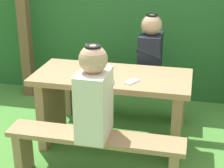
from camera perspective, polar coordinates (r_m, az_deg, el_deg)
name	(u,v)px	position (r m, az deg, el deg)	size (l,w,h in m)	color
ground_plane	(112,144)	(3.56, 0.00, -9.37)	(12.00, 12.00, 0.00)	#4A8B36
hedge_backdrop	(141,22)	(4.82, 4.60, 9.69)	(6.40, 1.01, 1.67)	#27632B
pergola_post_left	(24,20)	(4.48, -13.63, 9.75)	(0.12, 0.12, 1.91)	brown
picnic_table	(112,98)	(3.33, 0.00, -2.16)	(1.40, 0.64, 0.72)	#9E7A51
bench_near	(95,149)	(2.91, -2.68, -10.05)	(1.40, 0.24, 0.43)	#9E7A51
bench_far	(124,91)	(3.94, 1.95, -1.08)	(1.40, 0.24, 0.43)	#9E7A51
person_white_shirt	(94,96)	(2.70, -2.83, -1.82)	(0.25, 0.35, 0.72)	silver
person_black_coat	(150,52)	(3.75, 6.03, 4.95)	(0.25, 0.35, 0.72)	black
drinking_glass	(90,73)	(3.17, -3.39, 1.68)	(0.08, 0.08, 0.08)	silver
bottle_left	(87,59)	(3.39, -3.87, 3.99)	(0.06, 0.06, 0.23)	silver
bottle_right	(96,63)	(3.26, -2.58, 3.24)	(0.06, 0.06, 0.23)	silver
cell_phone	(132,82)	(3.08, 3.09, 0.37)	(0.07, 0.14, 0.01)	silver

